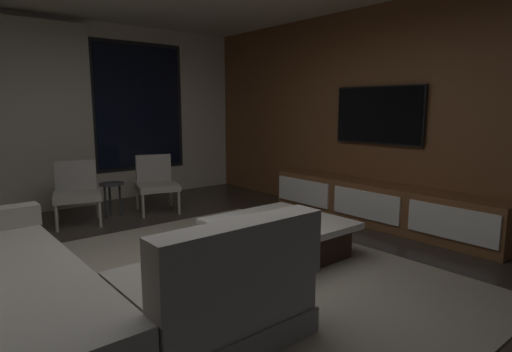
# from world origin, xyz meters

# --- Properties ---
(floor) EXTENTS (9.20, 9.20, 0.00)m
(floor) POSITION_xyz_m (0.00, 0.00, 0.00)
(floor) COLOR #332B26
(back_wall_with_window) EXTENTS (6.60, 0.30, 2.70)m
(back_wall_with_window) POSITION_xyz_m (-0.06, 3.62, 1.34)
(back_wall_with_window) COLOR beige
(back_wall_with_window) RESTS_ON floor
(media_wall) EXTENTS (0.12, 7.80, 2.70)m
(media_wall) POSITION_xyz_m (3.06, 0.00, 1.35)
(media_wall) COLOR brown
(media_wall) RESTS_ON floor
(area_rug) EXTENTS (3.20, 3.80, 0.01)m
(area_rug) POSITION_xyz_m (0.35, -0.10, 0.01)
(area_rug) COLOR gray
(area_rug) RESTS_ON floor
(sectional_couch) EXTENTS (1.98, 2.50, 0.82)m
(sectional_couch) POSITION_xyz_m (-0.98, -0.15, 0.29)
(sectional_couch) COLOR gray
(sectional_couch) RESTS_ON floor
(coffee_table) EXTENTS (1.16, 1.16, 0.36)m
(coffee_table) POSITION_xyz_m (1.08, 0.04, 0.19)
(coffee_table) COLOR black
(coffee_table) RESTS_ON floor
(book_stack_on_coffee_table) EXTENTS (0.27, 0.16, 0.09)m
(book_stack_on_coffee_table) POSITION_xyz_m (1.06, -0.04, 0.40)
(book_stack_on_coffee_table) COLOR #7CB54A
(book_stack_on_coffee_table) RESTS_ON coffee_table
(accent_chair_near_window) EXTENTS (0.67, 0.69, 0.78)m
(accent_chair_near_window) POSITION_xyz_m (1.00, 2.50, 0.43)
(accent_chair_near_window) COLOR #B2ADA0
(accent_chair_near_window) RESTS_ON floor
(accent_chair_by_curtain) EXTENTS (0.67, 0.69, 0.78)m
(accent_chair_by_curtain) POSITION_xyz_m (-0.05, 2.56, 0.43)
(accent_chair_by_curtain) COLOR #B2ADA0
(accent_chair_by_curtain) RESTS_ON floor
(side_stool) EXTENTS (0.32, 0.32, 0.46)m
(side_stool) POSITION_xyz_m (0.40, 2.56, 0.37)
(side_stool) COLOR #333338
(side_stool) RESTS_ON floor
(media_console) EXTENTS (0.46, 3.10, 0.52)m
(media_console) POSITION_xyz_m (2.77, 0.05, 0.25)
(media_console) COLOR brown
(media_console) RESTS_ON floor
(mounted_tv) EXTENTS (0.05, 1.25, 0.72)m
(mounted_tv) POSITION_xyz_m (2.95, 0.25, 1.35)
(mounted_tv) COLOR black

